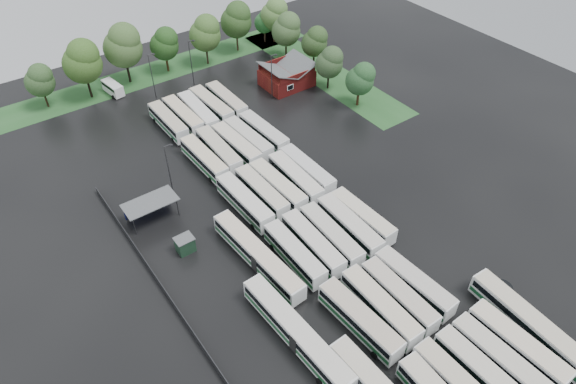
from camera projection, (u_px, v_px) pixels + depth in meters
ground at (325, 254)px, 75.40m from camera, size 160.00×160.00×0.00m
brick_building at (287, 77)px, 110.47m from camera, size 10.07×8.60×5.39m
wash_shed at (149, 203)px, 79.17m from camera, size 8.20×4.20×3.58m
utility_hut at (185, 244)px, 75.03m from camera, size 2.70×2.20×2.62m
grass_strip_north at (150, 74)px, 115.37m from camera, size 80.00×10.00×0.01m
grass_strip_east at (322, 72)px, 116.11m from camera, size 10.00×50.00×0.01m
west_fence at (162, 287)px, 70.11m from camera, size 0.10×50.00×1.20m
bus_r0c2 at (481, 372)px, 59.41m from camera, size 2.75×12.21×3.39m
bus_r0c3 at (499, 359)px, 60.63m from camera, size 2.95×12.52×3.47m
bus_r0c4 at (517, 346)px, 61.87m from camera, size 3.11×12.97×3.59m
bus_r1c0 at (360, 320)px, 64.61m from camera, size 3.35×12.95×3.57m
bus_r1c1 at (380, 307)px, 66.12m from camera, size 2.97×12.84×3.56m
bus_r1c2 at (399, 296)px, 67.50m from camera, size 2.77×12.30×3.41m
bus_r1c3 at (414, 283)px, 69.04m from camera, size 3.24×12.53×3.46m
bus_r2c0 at (295, 254)px, 72.95m from camera, size 2.80×12.25×3.40m
bus_r2c1 at (313, 244)px, 74.31m from camera, size 3.18×12.71×3.51m
bus_r2c2 at (331, 236)px, 75.48m from camera, size 3.23×12.72×3.51m
bus_r2c3 at (349, 226)px, 76.94m from camera, size 3.10×12.88×3.56m
bus_r2c4 at (362, 217)px, 78.52m from camera, size 2.96×12.25×3.39m
bus_r3c0 at (245, 202)px, 80.91m from camera, size 2.93×12.85×3.56m
bus_r3c1 at (262, 192)px, 82.74m from camera, size 2.65×12.25×3.41m
bus_r3c2 at (278, 186)px, 83.74m from camera, size 3.03×12.75×3.53m
bus_r3c3 at (295, 178)px, 85.21m from camera, size 3.11×12.78×3.54m
bus_r3c4 at (307, 170)px, 86.84m from camera, size 2.71×12.52×3.48m
bus_r4c0 at (204, 159)px, 89.16m from camera, size 2.90×12.45×3.45m
bus_r4c1 at (219, 151)px, 90.85m from camera, size 3.09×12.83×3.55m
bus_r4c2 at (236, 146)px, 92.03m from camera, size 3.10×12.75×3.53m
bus_r4c3 at (248, 139)px, 93.53m from camera, size 3.05×12.54×3.47m
bus_r4c4 at (264, 132)px, 95.10m from camera, size 3.10×12.56×3.47m
bus_r5c0 at (168, 122)px, 97.79m from camera, size 2.66×12.26×3.41m
bus_r5c1 at (183, 116)px, 99.20m from camera, size 2.76×12.47×3.46m
bus_r5c2 at (198, 112)px, 100.06m from camera, size 3.19×12.95×3.58m
bus_r5c3 at (211, 106)px, 101.83m from camera, size 3.13×12.88×3.56m
bus_r5c4 at (227, 101)px, 103.36m from camera, size 2.71×12.38×3.44m
artic_bus_west_b at (258, 256)px, 72.64m from camera, size 3.57×18.71×3.45m
artic_bus_west_c at (296, 333)px, 63.19m from camera, size 3.42×19.11×3.53m
artic_bus_east at (536, 329)px, 63.60m from camera, size 3.61×18.98×3.50m
minibus at (113, 88)px, 108.15m from camera, size 2.88×5.97×2.50m
tree_north_0 at (40, 80)px, 101.16m from camera, size 5.77×5.77×9.55m
tree_north_1 at (83, 61)px, 102.51m from camera, size 7.80×7.80×12.91m
tree_north_2 at (123, 45)px, 107.02m from camera, size 8.09×8.09×13.41m
tree_north_3 at (165, 43)px, 111.91m from camera, size 6.27×6.27×10.39m
tree_north_4 at (206, 33)px, 114.03m from camera, size 7.05×7.05×11.68m
tree_north_5 at (237, 19)px, 118.83m from camera, size 7.24×7.24×12.00m
tree_north_6 at (265, 21)px, 124.10m from camera, size 4.90×4.90×8.11m
tree_east_0 at (361, 79)px, 101.67m from camera, size 5.74×5.71×9.46m
tree_east_1 at (330, 62)px, 106.62m from camera, size 5.79×5.79×9.59m
tree_east_2 at (315, 41)px, 113.75m from camera, size 5.82×5.82×9.64m
tree_east_3 at (287, 29)px, 116.60m from camera, size 6.61×6.61×10.95m
tree_east_4 at (275, 14)px, 122.77m from camera, size 6.63×6.63×10.99m
lamp_post_ne at (272, 74)px, 103.82m from camera, size 1.51×0.29×9.78m
lamp_post_nw at (169, 167)px, 81.74m from camera, size 1.48×0.29×9.63m
lamp_post_back_w at (152, 73)px, 103.94m from camera, size 1.52×0.30×9.85m
lamp_post_back_e at (191, 60)px, 107.93m from camera, size 1.56×0.30×10.10m
puddle_0 at (421, 362)px, 62.42m from camera, size 4.81×4.81×0.01m
puddle_1 at (472, 334)px, 65.38m from camera, size 4.07×4.07×0.01m
puddle_2 at (284, 282)px, 71.53m from camera, size 4.56×4.56×0.01m
puddle_3 at (366, 255)px, 75.21m from camera, size 5.16×5.16×0.01m
puddle_4 at (502, 287)px, 70.89m from camera, size 2.89×2.89×0.01m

